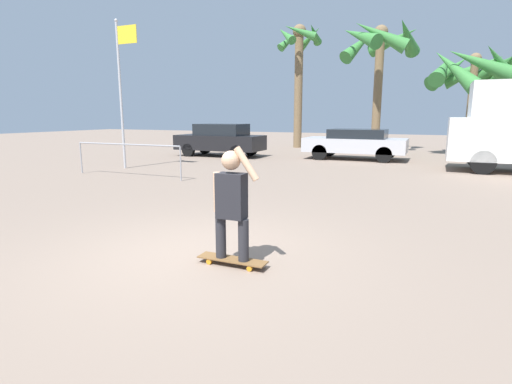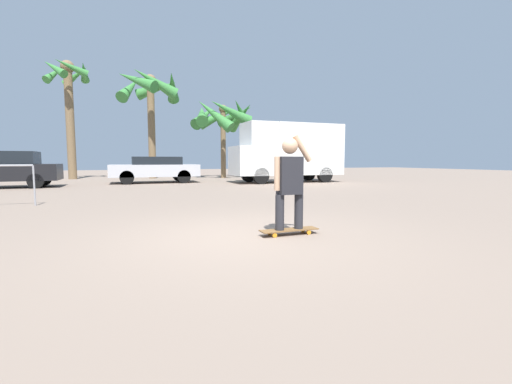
# 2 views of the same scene
# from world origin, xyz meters

# --- Properties ---
(ground_plane) EXTENTS (80.00, 80.00, 0.00)m
(ground_plane) POSITION_xyz_m (0.00, 0.00, 0.00)
(ground_plane) COLOR gray
(skateboard) EXTENTS (0.96, 0.24, 0.09)m
(skateboard) POSITION_xyz_m (0.68, -0.18, 0.07)
(skateboard) COLOR brown
(skateboard) RESTS_ON ground_plane
(person_skateboarder) EXTENTS (0.65, 0.25, 1.50)m
(person_skateboarder) POSITION_xyz_m (0.68, -0.18, 0.91)
(person_skateboarder) COLOR #28282D
(person_skateboarder) RESTS_ON skateboard
(camper_van) EXTENTS (5.95, 2.04, 3.11)m
(camper_van) POSITION_xyz_m (6.57, 11.62, 1.68)
(camper_van) COLOR black
(camper_van) RESTS_ON ground_plane
(parked_car_silver) EXTENTS (4.46, 1.95, 1.36)m
(parked_car_silver) POSITION_xyz_m (-0.23, 13.68, 0.75)
(parked_car_silver) COLOR black
(parked_car_silver) RESTS_ON ground_plane
(parked_car_black) EXTENTS (4.25, 1.76, 1.56)m
(parked_car_black) POSITION_xyz_m (-6.52, 12.49, 0.81)
(parked_car_black) COLOR black
(parked_car_black) RESTS_ON ground_plane
(palm_tree_near_van) EXTENTS (4.50, 4.39, 5.19)m
(palm_tree_near_van) POSITION_xyz_m (4.51, 17.20, 4.09)
(palm_tree_near_van) COLOR brown
(palm_tree_near_van) RESTS_ON ground_plane
(palm_tree_center_background) EXTENTS (4.20, 4.42, 6.91)m
(palm_tree_center_background) POSITION_xyz_m (-0.01, 18.20, 5.57)
(palm_tree_center_background) COLOR brown
(palm_tree_center_background) RESTS_ON ground_plane
(palm_tree_far_left) EXTENTS (2.73, 2.89, 7.28)m
(palm_tree_far_left) POSITION_xyz_m (-4.74, 19.13, 5.45)
(palm_tree_far_left) COLOR brown
(palm_tree_far_left) RESTS_ON ground_plane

